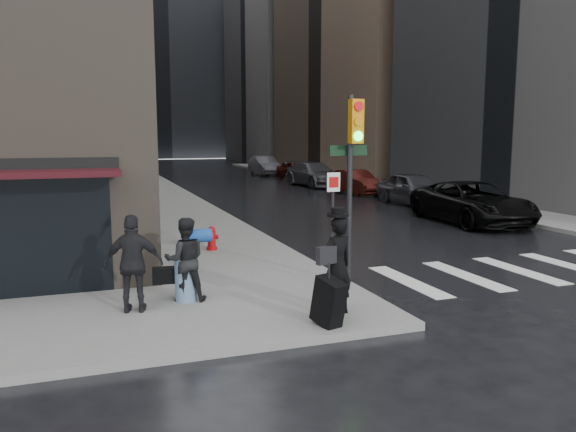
% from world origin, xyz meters
% --- Properties ---
extents(ground, '(140.00, 140.00, 0.00)m').
position_xyz_m(ground, '(0.00, 0.00, 0.00)').
color(ground, black).
rests_on(ground, ground).
extents(sidewalk_left, '(4.00, 50.00, 0.15)m').
position_xyz_m(sidewalk_left, '(0.00, 27.00, 0.07)').
color(sidewalk_left, slate).
rests_on(sidewalk_left, ground).
extents(sidewalk_right, '(3.00, 50.00, 0.15)m').
position_xyz_m(sidewalk_right, '(13.50, 27.00, 0.07)').
color(sidewalk_right, slate).
rests_on(sidewalk_right, ground).
extents(crosswalk, '(8.50, 3.00, 0.01)m').
position_xyz_m(crosswalk, '(7.50, 1.00, 0.00)').
color(crosswalk, silver).
rests_on(crosswalk, ground).
extents(bldg_right_far, '(22.00, 20.00, 25.00)m').
position_xyz_m(bldg_right_far, '(26.00, 58.00, 12.50)').
color(bldg_right_far, slate).
rests_on(bldg_right_far, ground).
extents(bldg_distant, '(40.00, 12.00, 32.00)m').
position_xyz_m(bldg_distant, '(6.00, 78.00, 16.00)').
color(bldg_distant, slate).
rests_on(bldg_distant, ground).
extents(man_overcoat, '(1.02, 1.23, 1.98)m').
position_xyz_m(man_overcoat, '(0.65, -1.16, 0.98)').
color(man_overcoat, black).
rests_on(man_overcoat, ground).
extents(man_jeans, '(1.17, 0.72, 1.65)m').
position_xyz_m(man_jeans, '(-1.71, 0.69, 0.98)').
color(man_jeans, black).
rests_on(man_jeans, ground).
extents(man_greycoat, '(1.13, 0.66, 1.81)m').
position_xyz_m(man_greycoat, '(-2.70, 0.31, 1.05)').
color(man_greycoat, black).
rests_on(man_greycoat, ground).
extents(traffic_light, '(1.02, 0.49, 4.06)m').
position_xyz_m(traffic_light, '(1.87, 0.78, 2.77)').
color(traffic_light, black).
rests_on(traffic_light, ground).
extents(fire_hydrant, '(0.39, 0.30, 0.68)m').
position_xyz_m(fire_hydrant, '(-0.20, 5.40, 0.45)').
color(fire_hydrant, '#9C090E').
rests_on(fire_hydrant, ground).
extents(parked_car_0, '(3.07, 5.94, 1.60)m').
position_xyz_m(parked_car_0, '(10.47, 7.78, 0.80)').
color(parked_car_0, black).
rests_on(parked_car_0, ground).
extents(parked_car_1, '(1.93, 4.74, 1.61)m').
position_xyz_m(parked_car_1, '(11.39, 13.38, 0.81)').
color(parked_car_1, '#3F3E43').
rests_on(parked_car_1, ground).
extents(parked_car_2, '(1.87, 4.36, 1.40)m').
position_xyz_m(parked_car_2, '(11.06, 18.98, 0.70)').
color(parked_car_2, '#41100D').
rests_on(parked_car_2, ground).
extents(parked_car_3, '(2.73, 5.65, 1.59)m').
position_xyz_m(parked_car_3, '(10.76, 24.59, 0.79)').
color(parked_car_3, '#434349').
rests_on(parked_car_3, ground).
extents(parked_car_4, '(2.19, 4.55, 1.50)m').
position_xyz_m(parked_car_4, '(11.57, 30.19, 0.75)').
color(parked_car_4, '#44120D').
rests_on(parked_car_4, ground).
extents(parked_car_5, '(1.77, 4.87, 1.60)m').
position_xyz_m(parked_car_5, '(10.76, 35.79, 0.80)').
color(parked_car_5, '#47474B').
rests_on(parked_car_5, ground).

